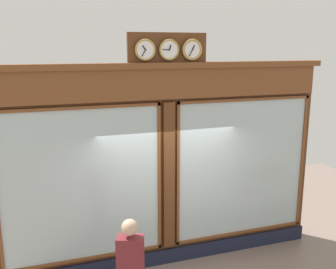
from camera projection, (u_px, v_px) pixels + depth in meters
shop_facade at (166, 165)px, 6.94m from camera, size 5.97×0.42×4.14m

